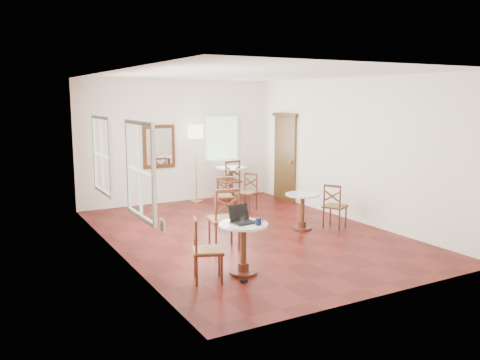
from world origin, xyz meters
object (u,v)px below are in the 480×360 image
at_px(chair_near_b, 206,250).
at_px(mouse, 257,221).
at_px(chair_mid_a, 224,196).
at_px(chair_back_a, 229,181).
at_px(cafe_table_near, 243,243).
at_px(chair_back_b, 248,192).
at_px(cafe_table_mid, 302,207).
at_px(floor_lamp, 196,137).
at_px(chair_near_a, 224,219).
at_px(navy_mug, 259,221).
at_px(power_adapter, 244,281).
at_px(cafe_table_back, 231,180).
at_px(water_glass, 243,220).
at_px(chair_mid_b, 335,206).
at_px(laptop, 242,218).

relative_size(chair_near_b, mouse, 8.39).
height_order(chair_mid_a, chair_back_a, chair_back_a).
distance_m(cafe_table_near, chair_back_b, 4.25).
bearing_deg(cafe_table_mid, floor_lamp, 102.93).
relative_size(chair_near_a, chair_mid_a, 1.22).
height_order(navy_mug, power_adapter, navy_mug).
xyz_separation_m(cafe_table_back, chair_near_b, (-3.00, -4.91, -0.06)).
relative_size(chair_mid_a, water_glass, 8.68).
xyz_separation_m(cafe_table_mid, chair_back_b, (-0.10, 2.00, -0.02)).
height_order(cafe_table_back, chair_near_a, chair_near_a).
bearing_deg(chair_mid_b, water_glass, 88.71).
bearing_deg(chair_mid_b, chair_back_b, -9.53).
relative_size(cafe_table_back, power_adapter, 8.36).
bearing_deg(laptop, chair_back_b, 49.95).
relative_size(cafe_table_near, chair_near_a, 0.71).
distance_m(cafe_table_mid, floor_lamp, 3.67).
bearing_deg(floor_lamp, laptop, -106.60).
relative_size(laptop, navy_mug, 3.04).
distance_m(chair_back_b, navy_mug, 4.36).
distance_m(laptop, power_adapter, 0.90).
height_order(cafe_table_mid, water_glass, water_glass).
xyz_separation_m(navy_mug, power_adapter, (-0.31, -0.12, -0.80)).
bearing_deg(laptop, chair_near_b, 178.47).
bearing_deg(cafe_table_near, water_glass, -144.66).
distance_m(cafe_table_near, power_adapter, 0.57).
height_order(chair_back_a, mouse, chair_back_a).
bearing_deg(mouse, laptop, 124.68).
relative_size(floor_lamp, navy_mug, 14.95).
bearing_deg(chair_near_b, chair_mid_b, -46.79).
height_order(laptop, navy_mug, laptop).
distance_m(chair_mid_b, navy_mug, 3.22).
xyz_separation_m(chair_near_a, power_adapter, (-0.47, -1.52, -0.52)).
xyz_separation_m(chair_near_a, chair_mid_a, (1.13, 2.24, -0.10)).
xyz_separation_m(cafe_table_back, floor_lamp, (-0.90, 0.15, 1.11)).
bearing_deg(chair_near_b, water_glass, -69.56).
relative_size(chair_back_b, laptop, 2.17).
bearing_deg(chair_near_b, power_adapter, -102.08).
xyz_separation_m(chair_near_a, chair_near_b, (-0.92, -1.24, -0.08)).
bearing_deg(chair_mid_b, chair_near_b, 84.75).
distance_m(mouse, power_adapter, 0.89).
bearing_deg(mouse, chair_mid_a, 46.34).
relative_size(chair_mid_a, mouse, 8.01).
bearing_deg(chair_back_a, chair_near_b, 55.89).
distance_m(chair_near_b, chair_back_a, 5.60).
distance_m(cafe_table_mid, chair_back_a, 3.12).
xyz_separation_m(cafe_table_mid, chair_mid_b, (0.64, -0.21, 0.00)).
bearing_deg(cafe_table_mid, water_glass, -143.76).
bearing_deg(power_adapter, laptop, 65.54).
xyz_separation_m(chair_back_b, floor_lamp, (-0.68, 1.38, 1.21)).
distance_m(chair_mid_a, chair_back_b, 0.75).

